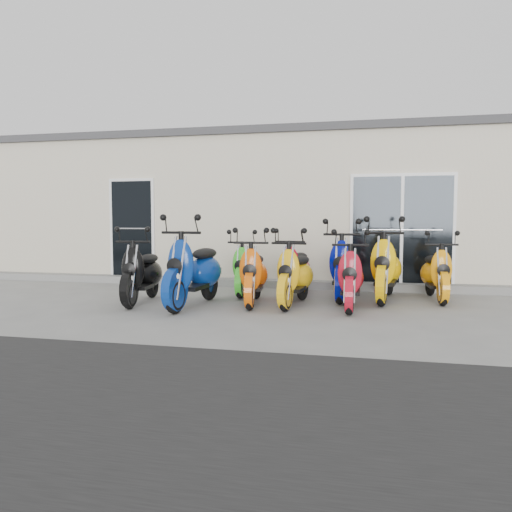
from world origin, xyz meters
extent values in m
plane|color=gray|center=(0.00, 0.00, 0.00)|extent=(80.00, 80.00, 0.00)
cube|color=black|center=(0.00, -5.50, 0.00)|extent=(80.00, 5.00, 0.00)
cube|color=beige|center=(0.00, 5.20, 1.60)|extent=(14.00, 6.00, 3.20)
cube|color=#3F3F42|center=(0.00, 5.20, 3.28)|extent=(14.20, 6.20, 0.16)
cube|color=gray|center=(0.00, 2.02, 0.07)|extent=(14.00, 0.40, 0.15)
cube|color=black|center=(-3.20, 2.17, 1.26)|extent=(1.07, 0.08, 2.22)
cube|color=black|center=(2.60, 2.17, 1.26)|extent=(2.02, 0.08, 2.22)
camera|label=1|loc=(1.99, -8.09, 1.42)|focal=35.00mm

